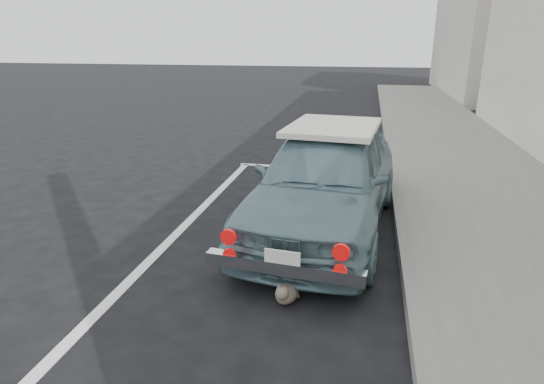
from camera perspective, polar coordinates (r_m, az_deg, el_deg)
The scene contains 4 objects.
pline_front at distance 8.66m, azimuth 5.70°, elevation 2.97°, with size 3.00×0.12×0.01m, color silver.
pline_side at distance 5.79m, azimuth -12.28°, elevation -5.54°, with size 0.12×7.00×0.01m, color silver.
retro_coupe at distance 5.76m, azimuth 6.76°, elevation 1.72°, with size 1.95×4.03×1.32m.
cat at distance 4.31m, azimuth 1.84°, elevation -12.37°, with size 0.25×0.46×0.25m.
Camera 1 is at (1.35, -1.79, 2.34)m, focal length 30.00 mm.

